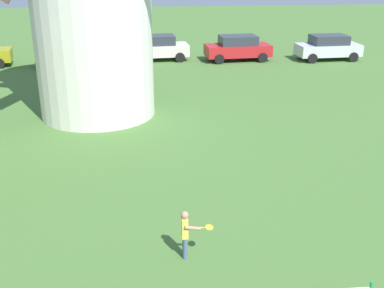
# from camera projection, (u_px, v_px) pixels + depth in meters

# --- Properties ---
(player_far) EXTENTS (0.69, 0.46, 1.15)m
(player_far) POSITION_uv_depth(u_px,v_px,m) (186.00, 231.00, 10.44)
(player_far) COLOR slate
(player_far) RESTS_ON ground_plane
(parked_car_green) EXTENTS (4.44, 2.34, 1.56)m
(parked_car_green) POSITION_uv_depth(u_px,v_px,m) (73.00, 51.00, 28.94)
(parked_car_green) COLOR #1E6638
(parked_car_green) RESTS_ON ground_plane
(parked_car_cream) EXTENTS (4.04, 2.17, 1.56)m
(parked_car_cream) POSITION_uv_depth(u_px,v_px,m) (157.00, 47.00, 30.12)
(parked_car_cream) COLOR silver
(parked_car_cream) RESTS_ON ground_plane
(parked_car_red) EXTENTS (4.19, 2.15, 1.56)m
(parked_car_red) POSITION_uv_depth(u_px,v_px,m) (238.00, 48.00, 30.05)
(parked_car_red) COLOR red
(parked_car_red) RESTS_ON ground_plane
(parked_car_silver) EXTENTS (4.04, 2.07, 1.56)m
(parked_car_silver) POSITION_uv_depth(u_px,v_px,m) (328.00, 47.00, 30.24)
(parked_car_silver) COLOR silver
(parked_car_silver) RESTS_ON ground_plane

